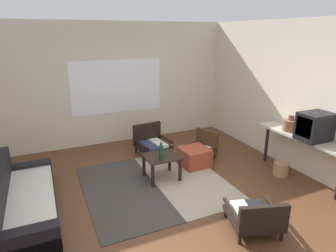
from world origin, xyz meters
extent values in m
plane|color=#56331E|center=(0.00, 0.00, 0.00)|extent=(7.80, 7.80, 0.00)
cube|color=beige|center=(0.00, 3.06, 1.35)|extent=(5.60, 0.12, 2.70)
cube|color=white|center=(0.00, 3.00, 1.30)|extent=(2.05, 0.01, 1.18)
cube|color=beige|center=(2.66, 0.30, 1.35)|extent=(0.12, 6.60, 2.70)
cube|color=#38332D|center=(-0.59, 0.71, 0.01)|extent=(1.16, 2.29, 0.01)
cube|color=gray|center=(0.57, 0.71, 0.01)|extent=(1.16, 2.29, 0.01)
cube|color=black|center=(-1.95, 0.70, 0.10)|extent=(0.75, 2.07, 0.21)
cube|color=beige|center=(-1.92, 0.70, 0.26)|extent=(0.65, 1.89, 0.10)
cube|color=black|center=(-2.26, 0.70, 0.39)|extent=(0.15, 2.07, 0.58)
cube|color=black|center=(-1.95, 1.64, 0.18)|extent=(0.74, 0.18, 0.36)
cube|color=black|center=(-1.96, -0.24, 0.18)|extent=(0.74, 0.18, 0.36)
cube|color=black|center=(0.17, 0.86, 0.42)|extent=(0.58, 0.51, 0.02)
cube|color=black|center=(-0.08, 1.07, 0.21)|extent=(0.04, 0.04, 0.41)
cube|color=black|center=(0.42, 1.07, 0.21)|extent=(0.04, 0.04, 0.41)
cube|color=black|center=(-0.08, 0.64, 0.21)|extent=(0.04, 0.04, 0.41)
cube|color=black|center=(0.42, 0.64, 0.21)|extent=(0.04, 0.04, 0.41)
cylinder|color=black|center=(0.73, 1.71, 0.08)|extent=(0.04, 0.04, 0.15)
cylinder|color=black|center=(0.18, 1.65, 0.08)|extent=(0.04, 0.04, 0.15)
cylinder|color=black|center=(0.68, 2.22, 0.08)|extent=(0.04, 0.04, 0.15)
cylinder|color=black|center=(0.12, 2.15, 0.08)|extent=(0.04, 0.04, 0.15)
cube|color=black|center=(0.43, 1.93, 0.18)|extent=(0.70, 0.66, 0.05)
cube|color=silver|center=(0.54, 1.93, 0.23)|extent=(0.27, 0.55, 0.06)
cube|color=#2D3856|center=(0.32, 1.90, 0.23)|extent=(0.27, 0.55, 0.06)
cube|color=black|center=(0.40, 2.20, 0.40)|extent=(0.64, 0.14, 0.41)
cube|color=black|center=(0.73, 1.97, 0.29)|extent=(0.11, 0.59, 0.04)
cube|color=black|center=(0.13, 1.90, 0.29)|extent=(0.11, 0.59, 0.04)
cylinder|color=black|center=(0.55, -0.53, 0.06)|extent=(0.04, 0.04, 0.13)
cylinder|color=black|center=(1.06, -0.69, 0.06)|extent=(0.04, 0.04, 0.13)
cylinder|color=black|center=(0.38, -1.06, 0.06)|extent=(0.04, 0.04, 0.13)
cylinder|color=black|center=(0.90, -1.22, 0.06)|extent=(0.04, 0.04, 0.13)
cube|color=black|center=(0.72, -0.88, 0.15)|extent=(0.78, 0.79, 0.05)
cube|color=silver|center=(0.62, -0.82, 0.21)|extent=(0.37, 0.61, 0.06)
cube|color=black|center=(0.83, -0.89, 0.21)|extent=(0.37, 0.61, 0.06)
cube|color=black|center=(0.64, -1.15, 0.35)|extent=(0.61, 0.25, 0.34)
cube|color=black|center=(0.45, -0.79, 0.27)|extent=(0.23, 0.62, 0.04)
cube|color=black|center=(1.00, -0.96, 0.27)|extent=(0.23, 0.62, 0.04)
cylinder|color=#472D19|center=(1.03, 1.02, 0.06)|extent=(0.04, 0.04, 0.12)
cylinder|color=#472D19|center=(0.87, 1.44, 0.06)|extent=(0.04, 0.04, 0.12)
cylinder|color=#472D19|center=(1.49, 1.19, 0.06)|extent=(0.04, 0.04, 0.12)
cylinder|color=#472D19|center=(1.33, 1.62, 0.06)|extent=(0.04, 0.04, 0.12)
cube|color=#472D19|center=(1.18, 1.32, 0.15)|extent=(0.73, 0.70, 0.05)
cube|color=silver|center=(1.20, 1.22, 0.20)|extent=(0.54, 0.35, 0.06)
cube|color=#2D3856|center=(1.13, 1.40, 0.20)|extent=(0.54, 0.35, 0.06)
cube|color=#472D19|center=(1.42, 1.41, 0.36)|extent=(0.25, 0.53, 0.38)
cube|color=#472D19|center=(1.27, 1.08, 0.26)|extent=(0.55, 0.24, 0.04)
cube|color=#472D19|center=(1.10, 1.55, 0.26)|extent=(0.55, 0.24, 0.04)
cube|color=#993D28|center=(0.95, 1.08, 0.18)|extent=(0.54, 0.54, 0.36)
cube|color=#B2AD9E|center=(2.36, -0.08, 0.77)|extent=(0.40, 1.68, 0.04)
cylinder|color=black|center=(2.36, 0.70, 0.38)|extent=(0.06, 0.06, 0.75)
cube|color=black|center=(2.36, -0.31, 1.02)|extent=(0.54, 0.38, 0.45)
cube|color=black|center=(2.10, -0.31, 1.04)|extent=(0.01, 0.30, 0.32)
cylinder|color=brown|center=(2.36, 0.19, 0.89)|extent=(0.26, 0.26, 0.19)
cylinder|color=brown|center=(2.36, 0.19, 1.03)|extent=(0.10, 0.10, 0.09)
cylinder|color=#194723|center=(0.13, 0.79, 0.54)|extent=(0.08, 0.08, 0.22)
cylinder|color=#194723|center=(0.13, 0.79, 0.68)|extent=(0.03, 0.03, 0.06)
cylinder|color=#9E7A4C|center=(2.18, 0.10, 0.12)|extent=(0.27, 0.27, 0.25)
camera|label=1|loc=(-1.61, -3.36, 2.45)|focal=30.92mm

